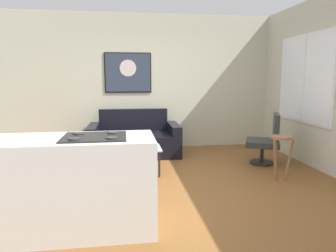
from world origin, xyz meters
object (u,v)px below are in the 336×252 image
object	(u,v)px
couch	(134,140)
bar_stool	(281,147)
coffee_table	(131,150)
wall_painting	(128,73)
armchair	(267,140)

from	to	relation	value
couch	bar_stool	xyz separation A→B (m)	(2.08, -1.81, 0.21)
coffee_table	wall_painting	distance (m)	2.15
couch	armchair	distance (m)	2.48
coffee_table	bar_stool	world-z (taller)	bar_stool
coffee_table	bar_stool	xyz separation A→B (m)	(2.16, -0.59, 0.11)
coffee_table	wall_painting	bearing A→B (deg)	90.05
couch	armchair	size ratio (longest dim) A/B	1.96
bar_stool	wall_painting	distance (m)	3.39
couch	wall_painting	xyz separation A→B (m)	(-0.09, 0.55, 1.32)
coffee_table	wall_painting	size ratio (longest dim) A/B	0.95
armchair	bar_stool	xyz separation A→B (m)	(-0.18, -0.79, 0.06)
coffee_table	couch	bearing A→B (deg)	86.08
couch	bar_stool	world-z (taller)	couch
couch	wall_painting	distance (m)	1.43
couch	wall_painting	world-z (taller)	wall_painting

